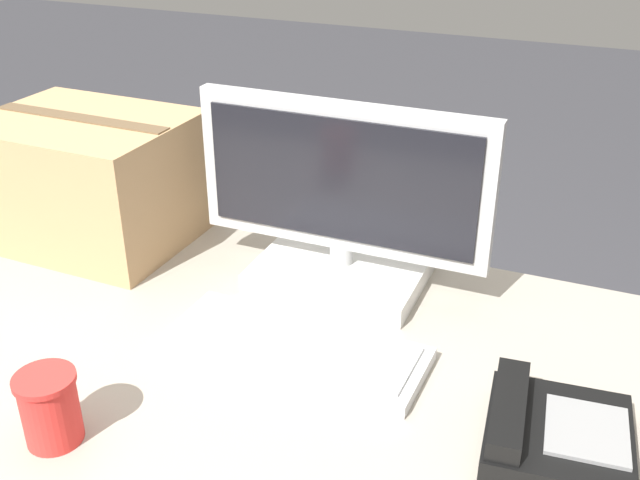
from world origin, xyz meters
The scene contains 5 objects.
monitor centered at (0.23, 0.29, 0.88)m, with size 0.56×0.24×0.36m.
keyboard centered at (0.25, 0.03, 0.76)m, with size 0.44×0.18×0.03m.
desk_phone centered at (0.67, -0.03, 0.77)m, with size 0.21×0.22×0.07m.
paper_cup_right centered at (0.02, -0.28, 0.80)m, with size 0.09×0.09×0.11m.
cardboard_box centered at (-0.32, 0.26, 0.87)m, with size 0.42×0.33×0.27m.
Camera 1 is at (0.68, -0.88, 1.48)m, focal length 42.00 mm.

